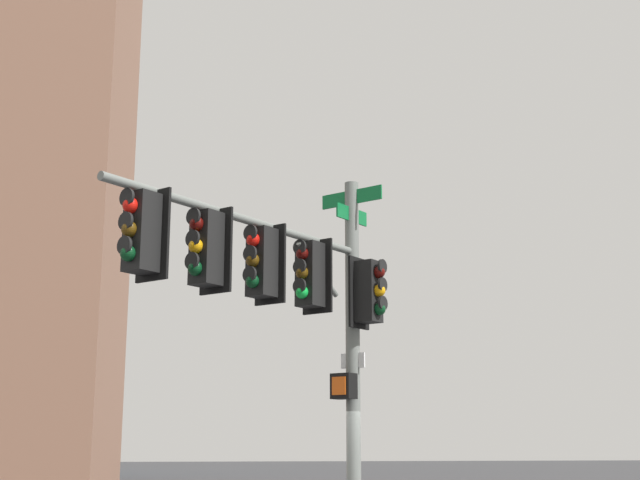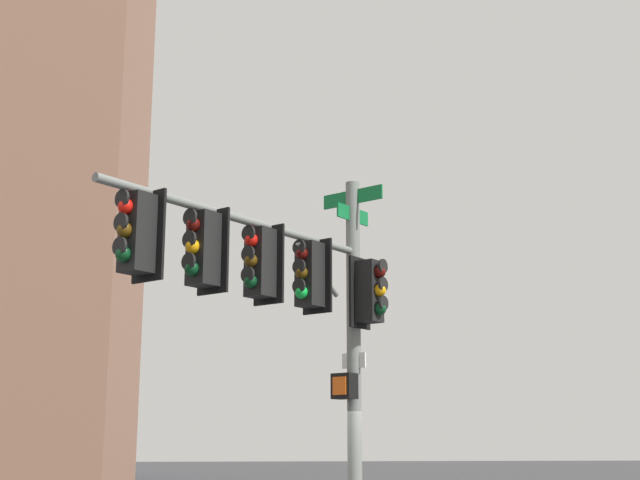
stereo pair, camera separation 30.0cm
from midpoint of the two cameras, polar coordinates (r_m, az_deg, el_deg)
The scene contains 1 object.
signal_pole_assembly at distance 13.29m, azimuth -2.45°, elevation -3.42°, with size 4.20×4.35×6.28m.
Camera 1 is at (14.43, -2.61, 1.97)m, focal length 50.30 mm.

